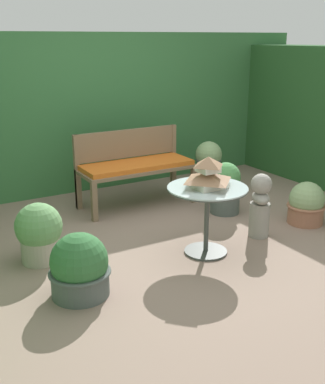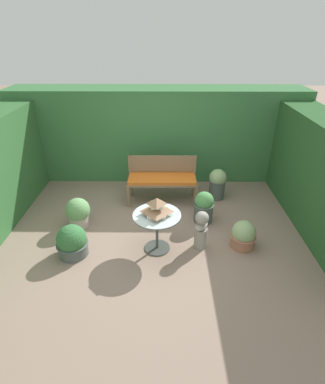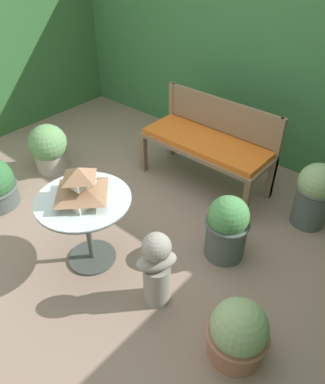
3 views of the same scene
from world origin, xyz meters
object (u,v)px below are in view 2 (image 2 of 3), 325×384
Objects in this scene: patio_table at (157,222)px; garden_bust at (201,229)px; garden_bench at (162,180)px; potted_plant_table_near at (243,235)px; potted_plant_bench_left at (72,242)px; potted_plant_patio_mid at (217,183)px; potted_plant_path_edge at (78,213)px; pagoda_birdhouse at (157,208)px; potted_plant_table_far at (204,207)px.

patio_table is 1.12× the size of garden_bust.
potted_plant_table_near is at bearing -47.73° from garden_bench.
garden_bust is at bearing 5.67° from potted_plant_bench_left.
garden_bust reaches higher than garden_bench.
patio_table reaches higher than potted_plant_table_near.
potted_plant_patio_mid reaches higher than garden_bench.
potted_plant_patio_mid is 1.16× the size of potted_plant_path_edge.
potted_plant_bench_left is at bearing -173.67° from patio_table.
garden_bench is 1.60m from garden_bust.
patio_table is 1.15× the size of potted_plant_patio_mid.
pagoda_birdhouse reaches higher than potted_plant_patio_mid.
garden_bust is 1.42× the size of potted_plant_table_near.
potted_plant_patio_mid is at bearing 35.65° from potted_plant_bench_left.
potted_plant_bench_left is 0.94× the size of potted_plant_path_edge.
pagoda_birdhouse reaches higher than potted_plant_table_far.
potted_plant_bench_left is 3.08m from potted_plant_patio_mid.
potted_plant_patio_mid is at bearing 21.86° from potted_plant_path_edge.
garden_bench is at bearing 132.27° from potted_plant_table_near.
garden_bust is 1.67m from potted_plant_patio_mid.
potted_plant_table_near is (2.68, 0.22, -0.02)m from potted_plant_bench_left.
potted_plant_table_near is 0.72× the size of potted_plant_patio_mid.
potted_plant_patio_mid reaches higher than potted_plant_bench_left.
patio_table is at bearing -23.49° from potted_plant_path_edge.
potted_plant_bench_left is at bearing 126.38° from garden_bust.
potted_plant_patio_mid is 2.79m from potted_plant_path_edge.
potted_plant_table_near is (0.56, -0.71, -0.09)m from potted_plant_table_far.
pagoda_birdhouse reaches higher than garden_bust.
garden_bench is at bearing -173.70° from potted_plant_patio_mid.
garden_bench is at bearing 32.05° from potted_plant_path_edge.
patio_table is at bearing 97.13° from pagoda_birdhouse.
potted_plant_table_far is 1.08× the size of potted_plant_path_edge.
garden_bust is at bearing -66.73° from garden_bench.
potted_plant_patio_mid is at bearing 66.55° from potted_plant_table_far.
potted_plant_table_far is 0.91m from potted_plant_table_near.
patio_table is 1.59× the size of potted_plant_table_near.
garden_bust reaches higher than potted_plant_bench_left.
patio_table is 1.34m from potted_plant_bench_left.
patio_table is 1.96× the size of pagoda_birdhouse.
garden_bench is 2.30× the size of potted_plant_table_far.
potted_plant_patio_mid is (2.50, 1.79, 0.11)m from potted_plant_bench_left.
potted_plant_table_far is at bearing 128.15° from potted_plant_table_near.
potted_plant_patio_mid reaches higher than potted_plant_path_edge.
potted_plant_table_near is at bearing -83.26° from potted_plant_patio_mid.
potted_plant_table_near is 2.83m from potted_plant_path_edge.
potted_plant_path_edge is (-1.40, 0.61, -0.23)m from patio_table.
garden_bust is 1.11× the size of potted_plant_table_far.
patio_table is (-0.06, -1.52, 0.05)m from garden_bench.
garden_bust reaches higher than potted_plant_table_near.
potted_plant_table_near is (0.68, 0.02, -0.13)m from garden_bust.
garden_bench is 2.95× the size of potted_plant_table_near.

